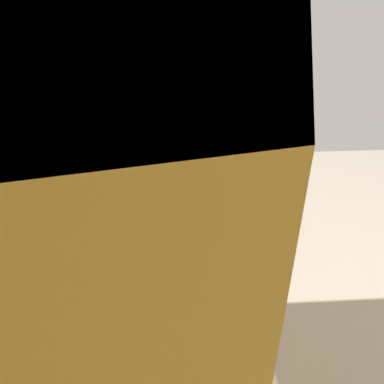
{
  "coord_description": "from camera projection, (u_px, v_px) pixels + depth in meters",
  "views": [
    {
      "loc": [
        -1.64,
        1.28,
        2.1
      ],
      "look_at": [
        -0.42,
        1.2,
        1.4
      ],
      "focal_mm": 34.66,
      "sensor_mm": 36.0,
      "label": 1
    }
  ],
  "objects": [
    {
      "name": "ground_plane",
      "position": [
        363.0,
        333.0,
        2.54
      ],
      "size": [
        6.05,
        6.05,
        0.0
      ],
      "primitive_type": "plane",
      "color": "gray"
    },
    {
      "name": "microwave",
      "position": [
        172.0,
        170.0,
        2.36
      ],
      "size": [
        0.5,
        0.34,
        0.33
      ],
      "color": "white",
      "rests_on": "counter_run"
    },
    {
      "name": "kettle",
      "position": [
        205.0,
        286.0,
        1.6
      ],
      "size": [
        0.19,
        0.14,
        0.16
      ],
      "color": "#B7BABF",
      "rests_on": "counter_run"
    },
    {
      "name": "counter_run",
      "position": [
        181.0,
        359.0,
        1.86
      ],
      "size": [
        2.87,
        0.66,
        0.89
      ],
      "color": "#E7D079",
      "rests_on": "ground_plane"
    },
    {
      "name": "oven_range",
      "position": [
        172.0,
        186.0,
        3.39
      ],
      "size": [
        0.7,
        0.61,
        1.07
      ],
      "color": "black",
      "rests_on": "ground_plane"
    },
    {
      "name": "upper_cabinets",
      "position": [
        126.0,
        65.0,
        1.14
      ],
      "size": [
        2.2,
        0.34,
        0.58
      ],
      "color": "#E8CA79"
    },
    {
      "name": "wall_back",
      "position": [
        95.0,
        151.0,
        1.75
      ],
      "size": [
        3.9,
        0.12,
        2.79
      ],
      "primitive_type": "cube",
      "color": "#EECF7B",
      "rests_on": "ground_plane"
    },
    {
      "name": "bowl",
      "position": [
        197.0,
        231.0,
        2.01
      ],
      "size": [
        0.17,
        0.17,
        0.05
      ],
      "color": "silver",
      "rests_on": "counter_run"
    }
  ]
}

